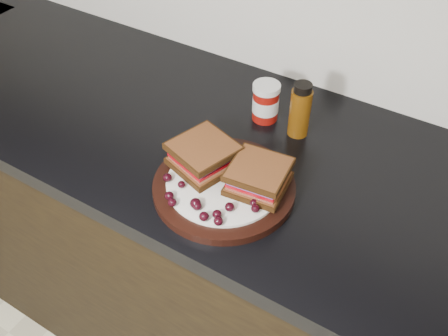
% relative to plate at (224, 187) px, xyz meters
% --- Properties ---
extents(base_cabinets, '(3.96, 0.58, 0.86)m').
position_rel_plate_xyz_m(base_cabinets, '(-0.18, 0.13, -0.48)').
color(base_cabinets, black).
rests_on(base_cabinets, ground_plane).
extents(countertop, '(3.98, 0.60, 0.04)m').
position_rel_plate_xyz_m(countertop, '(-0.18, 0.13, -0.03)').
color(countertop, black).
rests_on(countertop, base_cabinets).
extents(plate, '(0.28, 0.28, 0.02)m').
position_rel_plate_xyz_m(plate, '(0.00, 0.00, 0.00)').
color(plate, black).
rests_on(plate, countertop).
extents(sandwich_left, '(0.14, 0.14, 0.05)m').
position_rel_plate_xyz_m(sandwich_left, '(-0.06, 0.02, 0.04)').
color(sandwich_left, brown).
rests_on(sandwich_left, plate).
extents(sandwich_right, '(0.12, 0.12, 0.05)m').
position_rel_plate_xyz_m(sandwich_right, '(0.06, 0.02, 0.04)').
color(sandwich_right, brown).
rests_on(sandwich_right, plate).
extents(grape_0, '(0.02, 0.02, 0.02)m').
position_rel_plate_xyz_m(grape_0, '(-0.09, -0.06, 0.02)').
color(grape_0, black).
rests_on(grape_0, plate).
extents(grape_1, '(0.02, 0.02, 0.01)m').
position_rel_plate_xyz_m(grape_1, '(-0.06, -0.06, 0.02)').
color(grape_1, black).
rests_on(grape_1, plate).
extents(grape_2, '(0.02, 0.02, 0.02)m').
position_rel_plate_xyz_m(grape_2, '(-0.06, -0.09, 0.02)').
color(grape_2, black).
rests_on(grape_2, plate).
extents(grape_3, '(0.02, 0.02, 0.02)m').
position_rel_plate_xyz_m(grape_3, '(-0.05, -0.10, 0.02)').
color(grape_3, black).
rests_on(grape_3, plate).
extents(grape_4, '(0.02, 0.02, 0.02)m').
position_rel_plate_xyz_m(grape_4, '(-0.01, -0.08, 0.02)').
color(grape_4, black).
rests_on(grape_4, plate).
extents(grape_5, '(0.02, 0.02, 0.02)m').
position_rel_plate_xyz_m(grape_5, '(-0.00, -0.09, 0.02)').
color(grape_5, black).
rests_on(grape_5, plate).
extents(grape_6, '(0.02, 0.02, 0.02)m').
position_rel_plate_xyz_m(grape_6, '(0.02, -0.10, 0.02)').
color(grape_6, black).
rests_on(grape_6, plate).
extents(grape_7, '(0.02, 0.02, 0.02)m').
position_rel_plate_xyz_m(grape_7, '(0.05, -0.10, 0.02)').
color(grape_7, black).
rests_on(grape_7, plate).
extents(grape_8, '(0.02, 0.02, 0.02)m').
position_rel_plate_xyz_m(grape_8, '(0.04, -0.08, 0.02)').
color(grape_8, black).
rests_on(grape_8, plate).
extents(grape_9, '(0.02, 0.02, 0.02)m').
position_rel_plate_xyz_m(grape_9, '(0.05, -0.06, 0.02)').
color(grape_9, black).
rests_on(grape_9, plate).
extents(grape_10, '(0.02, 0.02, 0.02)m').
position_rel_plate_xyz_m(grape_10, '(0.09, -0.04, 0.02)').
color(grape_10, black).
rests_on(grape_10, plate).
extents(grape_11, '(0.02, 0.02, 0.01)m').
position_rel_plate_xyz_m(grape_11, '(0.08, -0.02, 0.02)').
color(grape_11, black).
rests_on(grape_11, plate).
extents(grape_12, '(0.02, 0.02, 0.02)m').
position_rel_plate_xyz_m(grape_12, '(0.09, -0.01, 0.02)').
color(grape_12, black).
rests_on(grape_12, plate).
extents(grape_13, '(0.02, 0.02, 0.02)m').
position_rel_plate_xyz_m(grape_13, '(0.10, 0.02, 0.02)').
color(grape_13, black).
rests_on(grape_13, plate).
extents(grape_14, '(0.02, 0.02, 0.02)m').
position_rel_plate_xyz_m(grape_14, '(0.07, 0.03, 0.02)').
color(grape_14, black).
rests_on(grape_14, plate).
extents(grape_15, '(0.02, 0.02, 0.02)m').
position_rel_plate_xyz_m(grape_15, '(0.04, 0.03, 0.02)').
color(grape_15, black).
rests_on(grape_15, plate).
extents(grape_16, '(0.02, 0.02, 0.02)m').
position_rel_plate_xyz_m(grape_16, '(-0.05, 0.05, 0.02)').
color(grape_16, black).
rests_on(grape_16, plate).
extents(grape_17, '(0.02, 0.02, 0.02)m').
position_rel_plate_xyz_m(grape_17, '(-0.05, 0.03, 0.02)').
color(grape_17, black).
rests_on(grape_17, plate).
extents(grape_18, '(0.02, 0.02, 0.02)m').
position_rel_plate_xyz_m(grape_18, '(-0.09, 0.02, 0.02)').
color(grape_18, black).
rests_on(grape_18, plate).
extents(grape_19, '(0.02, 0.02, 0.02)m').
position_rel_plate_xyz_m(grape_19, '(-0.08, -0.00, 0.02)').
color(grape_19, black).
rests_on(grape_19, plate).
extents(grape_20, '(0.02, 0.02, 0.02)m').
position_rel_plate_xyz_m(grape_20, '(-0.06, -0.02, 0.02)').
color(grape_20, black).
rests_on(grape_20, plate).
extents(grape_21, '(0.02, 0.02, 0.02)m').
position_rel_plate_xyz_m(grape_21, '(-0.03, 0.02, 0.02)').
color(grape_21, black).
rests_on(grape_21, plate).
extents(grape_22, '(0.01, 0.01, 0.01)m').
position_rel_plate_xyz_m(grape_22, '(-0.06, 0.01, 0.02)').
color(grape_22, black).
rests_on(grape_22, plate).
extents(grape_23, '(0.02, 0.02, 0.02)m').
position_rel_plate_xyz_m(grape_23, '(-0.09, 0.01, 0.02)').
color(grape_23, black).
rests_on(grape_23, plate).
extents(condiment_jar, '(0.06, 0.06, 0.09)m').
position_rel_plate_xyz_m(condiment_jar, '(-0.04, 0.25, 0.04)').
color(condiment_jar, maroon).
rests_on(condiment_jar, countertop).
extents(oil_bottle, '(0.05, 0.05, 0.13)m').
position_rel_plate_xyz_m(oil_bottle, '(0.05, 0.24, 0.06)').
color(oil_bottle, '#552F08').
rests_on(oil_bottle, countertop).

